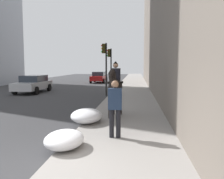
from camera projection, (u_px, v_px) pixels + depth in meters
sidewalk_slab at (116, 175)px, 4.92m from camera, size 120.00×3.23×0.12m
mounted_horse_near at (115, 86)px, 10.14m from camera, size 2.15×0.63×2.32m
pedestrian_greeting at (115, 105)px, 7.22m from camera, size 0.27×0.41×1.70m
car_near_lane at (33, 84)px, 20.48m from camera, size 4.60×1.99×1.44m
car_mid_lane at (99, 77)px, 32.43m from camera, size 4.39×1.91×1.44m
traffic_light_near_curb at (105, 61)px, 18.13m from camera, size 0.20×0.44×3.90m
traffic_light_far_curb at (110, 62)px, 22.27m from camera, size 0.20×0.44×3.78m
snow_pile_near at (64, 139)px, 6.36m from camera, size 1.31×1.01×0.45m
snow_pile_far at (87, 116)px, 9.20m from camera, size 1.51×1.16×0.52m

